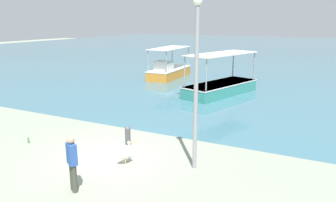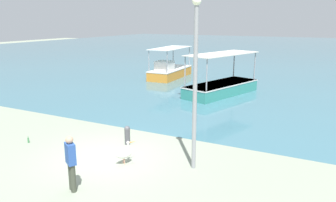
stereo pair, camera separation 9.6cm
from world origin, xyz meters
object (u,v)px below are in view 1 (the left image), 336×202
mooring_bollard (128,135)px  fisherman_standing (72,162)px  glass_bottle (28,141)px  lamp_post (196,76)px  fishing_boat_far_left (221,86)px  fishing_boat_center (169,70)px  pelican (125,154)px

mooring_bollard → fisherman_standing: fisherman_standing is taller
mooring_bollard → glass_bottle: size_ratio=2.85×
glass_bottle → mooring_bollard: bearing=24.8°
lamp_post → glass_bottle: (-6.89, -0.91, -3.03)m
lamp_post → mooring_bollard: (-3.20, 0.80, -2.72)m
fishing_boat_far_left → lamp_post: lamp_post is taller
fishing_boat_far_left → lamp_post: bearing=-76.5°
fishing_boat_far_left → fishing_boat_center: size_ratio=1.17×
mooring_bollard → fisherman_standing: 3.89m
fishing_boat_far_left → fisherman_standing: bearing=-89.4°
pelican → glass_bottle: pelican is taller
lamp_post → fishing_boat_center: bearing=119.3°
fishing_boat_far_left → glass_bottle: bearing=-109.0°
fishing_boat_far_left → lamp_post: 11.86m
fisherman_standing → lamp_post: bearing=49.5°
fishing_boat_far_left → fisherman_standing: fishing_boat_far_left is taller
mooring_bollard → fisherman_standing: (0.63, -3.80, 0.50)m
fishing_boat_center → glass_bottle: bearing=-83.7°
fisherman_standing → glass_bottle: bearing=154.1°
pelican → fishing_boat_center: bearing=111.6°
pelican → mooring_bollard: size_ratio=1.04×
pelican → lamp_post: size_ratio=0.14×
fishing_boat_far_left → glass_bottle: size_ratio=23.02×
fishing_boat_center → lamp_post: 17.91m
fishing_boat_far_left → fishing_boat_center: 7.31m
mooring_bollard → lamp_post: bearing=-13.9°
fishing_boat_center → mooring_bollard: size_ratio=6.92×
fishing_boat_center → pelican: (6.43, -16.24, -0.26)m
fishing_boat_far_left → fisherman_standing: size_ratio=3.68×
glass_bottle → pelican: bearing=1.6°
fishing_boat_far_left → pelican: fishing_boat_far_left is taller
fishing_boat_center → fisherman_standing: bearing=-71.7°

